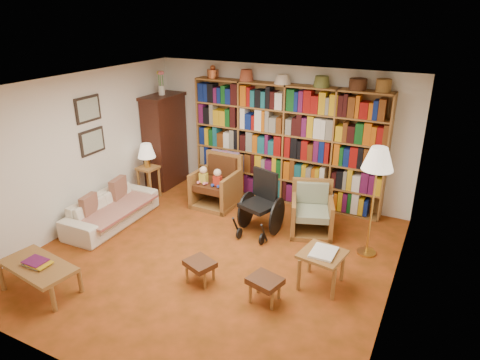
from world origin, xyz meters
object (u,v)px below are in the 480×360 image
Objects in this scene: sofa at (112,210)px; armchair_sage at (313,213)px; wheelchair at (261,205)px; coffee_table at (38,268)px; side_table_papers at (322,258)px; floor_lamp at (378,163)px; footstool_b at (265,282)px; armchair_leather at (219,184)px; footstool_a at (200,265)px; side_table_lamp at (149,176)px.

armchair_sage is (3.13, 1.31, 0.06)m from sofa.
wheelchair reaches higher than coffee_table.
side_table_papers reaches higher than coffee_table.
floor_lamp is 3.63× the size of footstool_b.
floor_lamp is at bearing 1.88° from wheelchair.
armchair_leather is 0.57× the size of floor_lamp.
side_table_papers is at bearing -37.62° from wheelchair.
sofa is at bearing 161.23° from footstool_a.
floor_lamp reaches higher than coffee_table.
armchair_leather is at bearing 113.65° from footstool_a.
armchair_leather reaches higher than sofa.
side_table_lamp is 0.37× the size of floor_lamp.
wheelchair is 2.20× the size of footstool_b.
side_table_lamp is at bearing 101.04° from coffee_table.
armchair_sage is at bearing -68.93° from sofa.
armchair_leather is at bearing 130.54° from footstool_b.
sofa is 1.05× the size of floor_lamp.
footstool_b is at bearing -64.31° from wheelchair.
sofa is 1.96m from armchair_leather.
coffee_table is (-3.60, -2.84, -1.09)m from floor_lamp.
footstool_a is 0.94m from footstool_b.
armchair_sage reaches higher than side_table_papers.
wheelchair is at bearing -28.09° from armchair_leather.
wheelchair is at bearing -5.41° from side_table_lamp.
side_table_lamp is 3.02m from footstool_a.
armchair_leather is 2.98m from footstool_b.
sofa is 3.25m from footstool_b.
armchair_sage is at bearing 160.87° from floor_lamp.
armchair_leather is (1.33, 0.38, -0.05)m from side_table_lamp.
floor_lamp is at bearing 38.27° from coffee_table.
floor_lamp is (2.86, -0.55, 1.06)m from armchair_leather.
armchair_leather is 3.47m from coffee_table.
wheelchair reaches higher than side_table_papers.
side_table_lamp reaches higher than footstool_a.
side_table_papers is (1.33, -1.02, -0.04)m from wheelchair.
armchair_leather reaches higher than coffee_table.
side_table_papers is at bearing -33.47° from armchair_leather.
floor_lamp is (1.72, 0.06, 0.98)m from wheelchair.
sofa is 1.84× the size of armchair_leather.
side_table_papers is 0.56× the size of coffee_table.
wheelchair reaches higher than armchair_leather.
side_table_lamp is 1.38m from armchair_leather.
side_table_papers is 1.32× the size of footstool_b.
coffee_table is at bearing -147.56° from footstool_a.
wheelchair is (2.37, 0.92, 0.21)m from sofa.
side_table_papers reaches higher than footstool_a.
side_table_lamp is at bearing 174.59° from wheelchair.
side_table_lamp is 0.70× the size of armchair_sage.
coffee_table reaches higher than footstool_a.
sofa is 1.17m from side_table_lamp.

